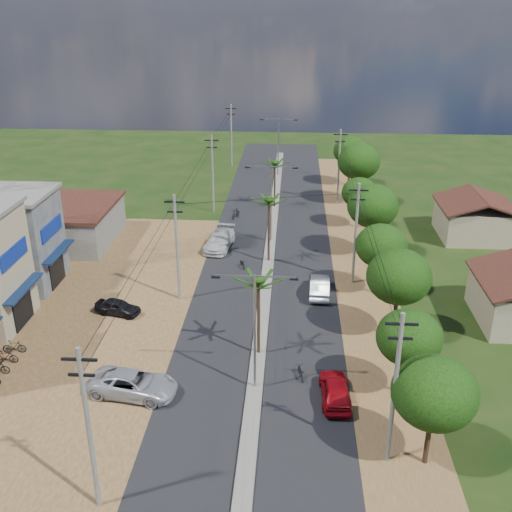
{
  "coord_description": "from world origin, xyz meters",
  "views": [
    {
      "loc": [
        2.06,
        -31.56,
        22.8
      ],
      "look_at": [
        -0.83,
        14.39,
        3.0
      ],
      "focal_mm": 42.0,
      "sensor_mm": 36.0,
      "label": 1
    }
  ],
  "objects_px": {
    "car_silver_mid": "(320,287)",
    "car_white_far": "(220,240)",
    "moto_rider_east": "(301,373)",
    "roadside_sign": "(129,381)",
    "car_parked_dark": "(118,307)",
    "car_red_near": "(335,390)",
    "car_parked_silver": "(133,384)"
  },
  "relations": [
    {
      "from": "car_silver_mid",
      "to": "car_white_far",
      "type": "relative_size",
      "value": 0.8
    },
    {
      "from": "moto_rider_east",
      "to": "roadside_sign",
      "type": "height_order",
      "value": "roadside_sign"
    },
    {
      "from": "car_parked_dark",
      "to": "moto_rider_east",
      "type": "distance_m",
      "value": 16.23
    },
    {
      "from": "car_parked_dark",
      "to": "moto_rider_east",
      "type": "bearing_deg",
      "value": -103.94
    },
    {
      "from": "car_red_near",
      "to": "moto_rider_east",
      "type": "xyz_separation_m",
      "value": [
        -2.09,
        2.21,
        -0.35
      ]
    },
    {
      "from": "car_white_far",
      "to": "roadside_sign",
      "type": "xyz_separation_m",
      "value": [
        -3.0,
        -23.56,
        -0.3
      ]
    },
    {
      "from": "car_silver_mid",
      "to": "car_parked_silver",
      "type": "height_order",
      "value": "car_parked_silver"
    },
    {
      "from": "car_parked_silver",
      "to": "moto_rider_east",
      "type": "xyz_separation_m",
      "value": [
        10.41,
        2.43,
        -0.36
      ]
    },
    {
      "from": "car_red_near",
      "to": "car_parked_silver",
      "type": "height_order",
      "value": "car_parked_silver"
    },
    {
      "from": "car_parked_silver",
      "to": "car_parked_dark",
      "type": "distance_m",
      "value": 10.88
    },
    {
      "from": "car_parked_dark",
      "to": "moto_rider_east",
      "type": "relative_size",
      "value": 2.35
    },
    {
      "from": "car_silver_mid",
      "to": "moto_rider_east",
      "type": "xyz_separation_m",
      "value": [
        -1.64,
        -12.16,
        -0.34
      ]
    },
    {
      "from": "car_parked_silver",
      "to": "moto_rider_east",
      "type": "bearing_deg",
      "value": -67.94
    },
    {
      "from": "car_red_near",
      "to": "car_parked_dark",
      "type": "xyz_separation_m",
      "value": [
        -16.35,
        9.96,
        -0.14
      ]
    },
    {
      "from": "car_red_near",
      "to": "car_silver_mid",
      "type": "bearing_deg",
      "value": -90.38
    },
    {
      "from": "car_parked_dark",
      "to": "roadside_sign",
      "type": "xyz_separation_m",
      "value": [
        3.35,
        -9.5,
        -0.09
      ]
    },
    {
      "from": "moto_rider_east",
      "to": "car_red_near",
      "type": "bearing_deg",
      "value": 121.48
    },
    {
      "from": "moto_rider_east",
      "to": "roadside_sign",
      "type": "relative_size",
      "value": 1.22
    },
    {
      "from": "car_red_near",
      "to": "car_white_far",
      "type": "bearing_deg",
      "value": -69.58
    },
    {
      "from": "car_red_near",
      "to": "car_parked_silver",
      "type": "bearing_deg",
      "value": -1.17
    },
    {
      "from": "car_red_near",
      "to": "car_white_far",
      "type": "height_order",
      "value": "car_white_far"
    },
    {
      "from": "car_silver_mid",
      "to": "car_parked_silver",
      "type": "relative_size",
      "value": 0.82
    },
    {
      "from": "car_red_near",
      "to": "roadside_sign",
      "type": "relative_size",
      "value": 3.5
    },
    {
      "from": "car_silver_mid",
      "to": "roadside_sign",
      "type": "bearing_deg",
      "value": 50.38
    },
    {
      "from": "car_parked_dark",
      "to": "roadside_sign",
      "type": "bearing_deg",
      "value": -146.01
    },
    {
      "from": "car_white_far",
      "to": "car_silver_mid",
      "type": "bearing_deg",
      "value": -38.01
    },
    {
      "from": "car_white_far",
      "to": "roadside_sign",
      "type": "bearing_deg",
      "value": -89.97
    },
    {
      "from": "car_white_far",
      "to": "roadside_sign",
      "type": "height_order",
      "value": "car_white_far"
    },
    {
      "from": "car_silver_mid",
      "to": "roadside_sign",
      "type": "distance_m",
      "value": 18.74
    },
    {
      "from": "car_red_near",
      "to": "car_parked_silver",
      "type": "relative_size",
      "value": 0.8
    },
    {
      "from": "car_red_near",
      "to": "roadside_sign",
      "type": "distance_m",
      "value": 13.01
    },
    {
      "from": "car_white_far",
      "to": "car_parked_dark",
      "type": "bearing_deg",
      "value": -107.02
    }
  ]
}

